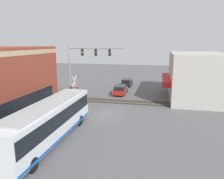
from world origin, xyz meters
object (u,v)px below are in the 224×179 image
at_px(crossing_signal, 75,87).
at_px(pedestrian_at_crossing, 84,96).
at_px(city_bus, 49,121).
at_px(parked_car_red, 120,90).
at_px(parked_car_black, 127,83).

xyz_separation_m(crossing_signal, pedestrian_at_crossing, (0.85, -0.98, -1.38)).
xyz_separation_m(city_bus, parked_car_red, (18.48, -2.60, -1.15)).
bearing_deg(parked_car_red, pedestrian_at_crossing, 149.04).
height_order(crossing_signal, parked_car_black, crossing_signal).
distance_m(crossing_signal, parked_car_red, 8.93).
bearing_deg(city_bus, parked_car_red, -8.01).
bearing_deg(crossing_signal, parked_car_black, -18.80).
height_order(crossing_signal, pedestrian_at_crossing, crossing_signal).
distance_m(parked_car_black, pedestrian_at_crossing, 13.95).
relative_size(crossing_signal, parked_car_black, 0.82).
relative_size(city_bus, parked_car_red, 2.54).
bearing_deg(parked_car_black, pedestrian_at_crossing, 163.86).
relative_size(crossing_signal, parked_car_red, 0.78).
bearing_deg(parked_car_red, parked_car_black, -0.00).
height_order(city_bus, pedestrian_at_crossing, city_bus).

